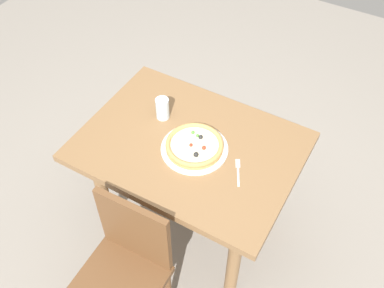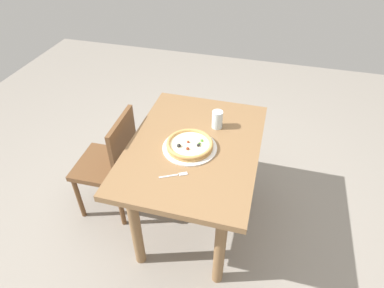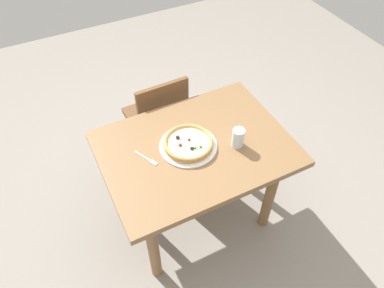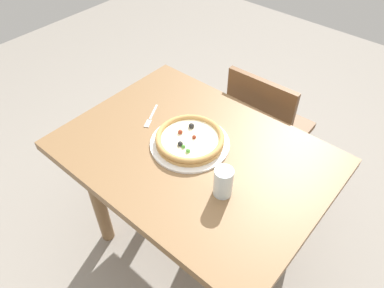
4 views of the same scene
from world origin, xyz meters
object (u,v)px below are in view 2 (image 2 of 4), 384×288
at_px(chair_near, 112,162).
at_px(drinking_glass, 217,119).
at_px(fork, 176,175).
at_px(pizza, 190,144).
at_px(plate, 190,148).
at_px(dining_table, 194,159).

xyz_separation_m(chair_near, drinking_glass, (-0.22, 0.72, 0.36)).
xyz_separation_m(fork, drinking_glass, (-0.51, 0.13, 0.06)).
bearing_deg(pizza, plate, -158.79).
distance_m(chair_near, plate, 0.68).
bearing_deg(plate, drinking_glass, 155.79).
relative_size(plate, pizza, 1.17).
relative_size(chair_near, drinking_glass, 7.02).
bearing_deg(fork, plate, 59.59).
relative_size(pizza, fork, 1.90).
height_order(dining_table, chair_near, chair_near).
bearing_deg(pizza, chair_near, -93.96).
xyz_separation_m(chair_near, plate, (0.04, 0.60, 0.30)).
bearing_deg(plate, pizza, 21.21).
relative_size(dining_table, fork, 7.23).
distance_m(pizza, fork, 0.25).
height_order(dining_table, drinking_glass, drinking_glass).
height_order(pizza, drinking_glass, drinking_glass).
bearing_deg(drinking_glass, fork, -14.38).
bearing_deg(fork, chair_near, 126.32).
bearing_deg(dining_table, pizza, -24.52).
distance_m(plate, drinking_glass, 0.29).
bearing_deg(pizza, fork, -3.08).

